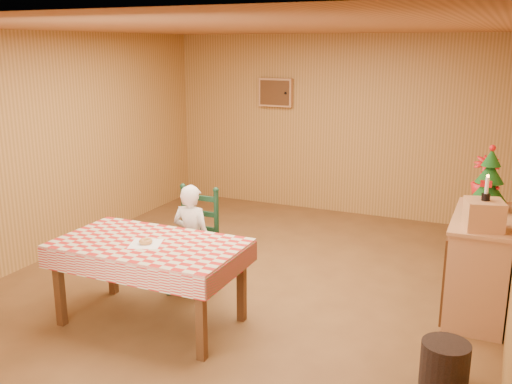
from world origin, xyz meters
TOP-DOWN VIEW (x-y plane):
  - ground at (0.00, 0.00)m, footprint 6.00×6.00m
  - cabin_walls at (-0.00, 0.53)m, footprint 5.10×6.05m
  - dining_table at (-0.43, -1.15)m, footprint 1.66×0.96m
  - ladder_chair at (-0.43, -0.36)m, footprint 0.44×0.40m
  - seated_child at (-0.43, -0.42)m, footprint 0.41×0.27m
  - napkin at (-0.43, -1.20)m, footprint 0.33×0.33m
  - donut at (-0.43, -1.20)m, footprint 0.12×0.12m
  - shelf_unit at (2.23, 0.32)m, footprint 0.54×1.24m
  - crate at (2.24, -0.08)m, footprint 0.36×0.36m
  - christmas_tree at (2.24, 0.57)m, footprint 0.34×0.34m
  - flower_arrangement at (2.19, 0.87)m, footprint 0.30×0.30m
  - candle_set at (2.24, -0.08)m, footprint 0.07×0.07m
  - storage_bin at (2.10, -1.12)m, footprint 0.38×0.38m

SIDE VIEW (x-z plane):
  - ground at x=0.00m, z-range 0.00..0.00m
  - storage_bin at x=2.10m, z-range 0.00..0.35m
  - shelf_unit at x=2.23m, z-range 0.00..0.93m
  - ladder_chair at x=-0.43m, z-range -0.04..1.04m
  - seated_child at x=-0.43m, z-range 0.00..1.12m
  - dining_table at x=-0.43m, z-range 0.30..1.07m
  - napkin at x=-0.43m, z-range 0.77..0.77m
  - donut at x=-0.43m, z-range 0.77..0.81m
  - crate at x=2.24m, z-range 0.93..1.18m
  - flower_arrangement at x=2.19m, z-range 0.93..1.38m
  - christmas_tree at x=2.24m, z-range 0.90..1.52m
  - candle_set at x=2.24m, z-range 1.13..1.36m
  - cabin_walls at x=0.00m, z-range 0.50..3.15m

